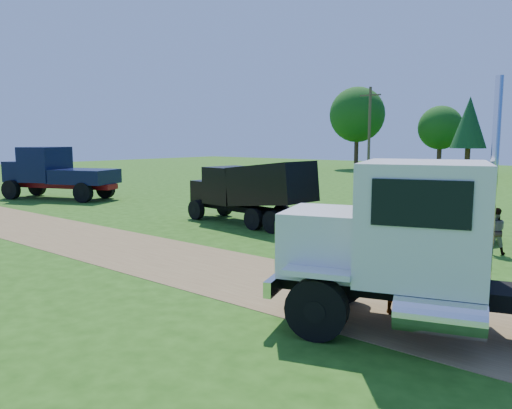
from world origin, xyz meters
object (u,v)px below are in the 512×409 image
Objects in this scene: black_dump_truck at (251,189)px; orange_pickup at (431,221)px; spectator_a at (400,271)px; navy_truck at (55,172)px; white_semi_tractor at (426,247)px.

orange_pickup is (7.60, 2.23, -0.98)m from black_dump_truck.
spectator_a is (10.26, -6.98, -0.67)m from black_dump_truck.
navy_truck is 1.61× the size of orange_pickup.
navy_truck reaches higher than orange_pickup.
white_semi_tractor is 1.24× the size of black_dump_truck.
navy_truck reaches higher than spectator_a.
black_dump_truck is (-11.11, 7.68, -0.11)m from white_semi_tractor.
black_dump_truck reaches higher than spectator_a.
navy_truck is (-27.58, 7.06, -0.03)m from white_semi_tractor.
white_semi_tractor is at bearing -29.28° from black_dump_truck.
white_semi_tractor reaches higher than navy_truck.
black_dump_truck is at bearing -19.75° from navy_truck.
black_dump_truck is at bearing 98.65° from spectator_a.
white_semi_tractor reaches higher than orange_pickup.
orange_pickup is 2.47× the size of spectator_a.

